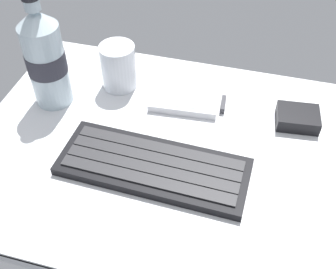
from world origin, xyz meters
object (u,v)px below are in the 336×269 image
at_px(keyboard, 153,166).
at_px(handheld_device, 188,100).
at_px(water_bottle, 45,58).
at_px(charger_block, 298,118).
at_px(juice_cup, 119,68).

bearing_deg(keyboard, handheld_device, 84.53).
bearing_deg(water_bottle, charger_block, 6.69).
distance_m(keyboard, charger_block, 0.26).
relative_size(handheld_device, water_bottle, 0.63).
bearing_deg(juice_cup, handheld_device, -7.06).
distance_m(keyboard, handheld_device, 0.17).
bearing_deg(charger_block, juice_cup, 176.57).
bearing_deg(handheld_device, juice_cup, 172.94).
height_order(handheld_device, water_bottle, water_bottle).
distance_m(handheld_device, charger_block, 0.19).
distance_m(juice_cup, water_bottle, 0.13).
distance_m(keyboard, juice_cup, 0.22).
xyz_separation_m(handheld_device, juice_cup, (-0.14, 0.02, 0.03)).
relative_size(handheld_device, juice_cup, 1.55).
xyz_separation_m(juice_cup, water_bottle, (-0.10, -0.07, 0.05)).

